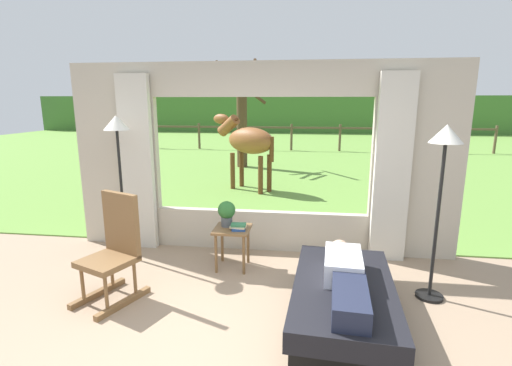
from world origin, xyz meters
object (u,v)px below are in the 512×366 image
reclining_person (345,275)px  floor_lamp_left (118,144)px  recliner_sofa (343,303)px  horse (248,141)px  floor_lamp_right (444,161)px  rocking_chair (115,248)px  book_stack (238,227)px  pasture_tree (241,120)px  side_table (232,235)px  potted_plant (227,212)px

reclining_person → floor_lamp_left: bearing=159.1°
recliner_sofa → horse: size_ratio=1.02×
floor_lamp_right → reclining_person: bearing=-144.8°
recliner_sofa → rocking_chair: (-2.32, 0.22, 0.33)m
floor_lamp_right → horse: 5.33m
horse → book_stack: bearing=-141.1°
reclining_person → book_stack: 1.58m
recliner_sofa → book_stack: (-1.16, 1.02, 0.34)m
book_stack → horse: (-0.54, 4.22, 0.60)m
horse → pasture_tree: size_ratio=0.53×
rocking_chair → floor_lamp_right: size_ratio=0.61×
rocking_chair → horse: 5.10m
reclining_person → side_table: reclining_person is taller
floor_lamp_left → floor_lamp_right: size_ratio=1.03×
recliner_sofa → floor_lamp_left: bearing=160.0°
reclining_person → horse: bearing=111.8°
horse → pasture_tree: bearing=44.0°
floor_lamp_left → recliner_sofa: bearing=-24.0°
floor_lamp_left → book_stack: bearing=-7.1°
rocking_chair → side_table: bearing=61.3°
pasture_tree → book_stack: bearing=-80.6°
recliner_sofa → potted_plant: (-1.33, 1.14, 0.48)m
recliner_sofa → potted_plant: potted_plant is taller
rocking_chair → horse: bearing=105.4°
horse → pasture_tree: pasture_tree is taller
reclining_person → horse: (-1.70, 5.29, 0.63)m
rocking_chair → side_table: size_ratio=2.15×
recliner_sofa → book_stack: size_ratio=9.00×
horse → pasture_tree: (-0.67, 3.07, 0.34)m
recliner_sofa → floor_lamp_right: size_ratio=0.96×
rocking_chair → side_table: rocking_chair is taller
reclining_person → potted_plant: size_ratio=4.49×
recliner_sofa → horse: (-1.70, 5.24, 0.94)m
potted_plant → book_stack: 0.25m
horse → floor_lamp_right: bearing=-118.3°
floor_lamp_left → floor_lamp_right: bearing=-9.0°
recliner_sofa → reclining_person: size_ratio=1.22×
side_table → potted_plant: potted_plant is taller
horse → rocking_chair: bearing=-155.5°
recliner_sofa → potted_plant: 1.82m
book_stack → floor_lamp_left: floor_lamp_left is taller
side_table → floor_lamp_right: floor_lamp_right is taller
side_table → floor_lamp_right: size_ratio=0.28×
floor_lamp_left → side_table: bearing=-5.2°
horse → pasture_tree: 3.16m
pasture_tree → rocking_chair: bearing=-89.7°
floor_lamp_left → potted_plant: bearing=-3.1°
side_table → floor_lamp_right: 2.49m
potted_plant → pasture_tree: (-1.04, 7.17, 0.79)m
rocking_chair → floor_lamp_right: bearing=29.7°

